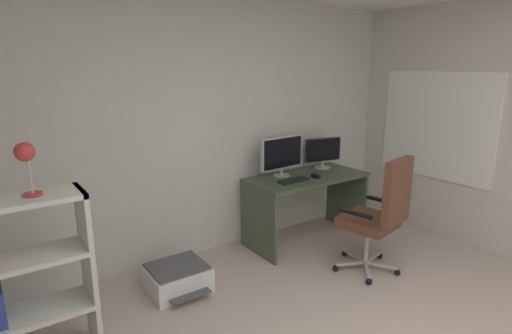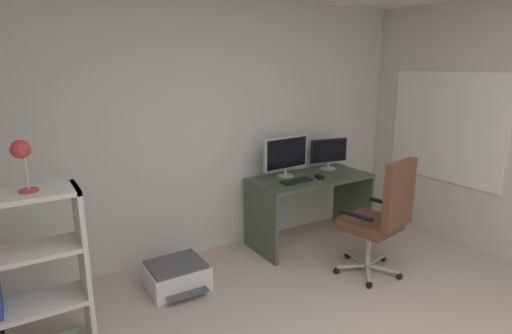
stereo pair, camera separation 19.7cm
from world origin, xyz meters
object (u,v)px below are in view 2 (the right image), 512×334
Objects in this scene: monitor_secondary at (329,152)px; printer at (176,275)px; keyboard at (296,181)px; office_chair at (382,215)px; computer_mouse at (320,177)px; desk_lamp at (22,154)px; desk at (310,195)px; monitor_main at (286,154)px.

monitor_secondary is 0.86× the size of printer.
printer is (-1.36, -0.07, -0.64)m from keyboard.
office_chair is (0.31, -0.87, -0.15)m from keyboard.
monitor_secondary is 4.53× the size of computer_mouse.
office_chair is at bearing -9.01° from desk_lamp.
desk is 0.58m from monitor_secondary.
office_chair is at bearing -73.92° from keyboard.
monitor_secondary is 0.72m from keyboard.
keyboard is 0.65× the size of printer.
desk_lamp reaches higher than printer.
desk_lamp is at bearing -162.27° from computer_mouse.
monitor_main is 1.26× the size of monitor_secondary.
keyboard is 0.30× the size of office_chair.
desk is at bearing 11.05° from desk_lamp.
computer_mouse is 0.09× the size of office_chair.
monitor_secondary is (0.38, 0.16, 0.41)m from desk.
monitor_main is at bearing 103.50° from office_chair.
printer is (-1.63, -0.16, -0.43)m from desk.
monitor_main is at bearing 15.46° from desk_lamp.
computer_mouse reaches higher than desk.
desk_lamp reaches higher than desk.
office_chair is (-0.34, -1.11, -0.34)m from monitor_secondary.
office_chair reaches higher than desk.
computer_mouse reaches higher than printer.
desk_lamp is (-2.43, -0.44, 0.65)m from keyboard.
desk_lamp is at bearing -164.54° from monitor_main.
monitor_main reaches higher than monitor_secondary.
keyboard is (-0.26, -0.09, 0.22)m from desk.
printer is at bearing 154.44° from office_chair.
monitor_main is at bearing -179.99° from monitor_secondary.
office_chair is 1.92m from printer.
monitor_secondary is at bearing 17.51° from keyboard.
computer_mouse reaches higher than keyboard.
printer is (1.06, 0.37, -1.29)m from desk_lamp.
desk is 2.87m from desk_lamp.
desk_lamp is (-2.73, 0.43, 0.79)m from office_chair.
printer is (-2.01, -0.32, -0.83)m from monitor_secondary.
monitor_secondary is 0.48m from computer_mouse.
computer_mouse is at bearing -142.94° from monitor_secondary.
monitor_main is at bearing 78.00° from keyboard.
desk is 1.69m from printer.
monitor_main reaches higher than keyboard.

